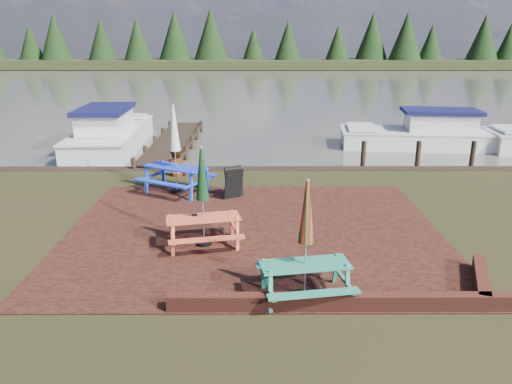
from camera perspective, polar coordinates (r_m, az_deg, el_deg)
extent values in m
plane|color=black|center=(11.23, -0.26, -6.52)|extent=(120.00, 120.00, 0.00)
cube|color=#351411|center=(12.15, -0.25, -4.56)|extent=(9.00, 7.50, 0.02)
cube|color=#4C1E16|center=(8.97, 9.58, -12.32)|extent=(6.00, 0.22, 0.30)
cube|color=#4C1E16|center=(10.46, 24.33, -9.19)|extent=(0.82, 1.77, 0.30)
cube|color=#48453E|center=(47.48, -0.20, 11.99)|extent=(120.00, 60.00, 0.02)
cube|color=black|center=(76.37, -0.20, 14.46)|extent=(120.00, 10.00, 1.20)
cube|color=#277F64|center=(9.04, 5.63, -8.24)|extent=(1.68, 0.88, 0.04)
cube|color=#277F64|center=(8.64, 6.64, -11.49)|extent=(1.62, 0.47, 0.04)
cube|color=#277F64|center=(9.68, 4.66, -8.09)|extent=(1.62, 0.47, 0.04)
cube|color=#277F64|center=(9.05, 1.25, -10.48)|extent=(0.30, 1.38, 0.66)
cube|color=#277F64|center=(9.38, 9.73, -9.67)|extent=(0.30, 1.38, 0.66)
cylinder|color=black|center=(9.32, 5.52, -11.64)|extent=(0.32, 0.32, 0.09)
cylinder|color=#B2B2B7|center=(8.85, 5.72, -5.60)|extent=(0.03, 0.03, 2.23)
cone|color=red|center=(8.66, 5.83, -2.34)|extent=(0.28, 0.28, 1.11)
cube|color=#D25636|center=(11.21, -6.04, -2.97)|extent=(1.73, 0.96, 0.04)
cube|color=#D25636|center=(10.74, -5.62, -5.41)|extent=(1.64, 0.55, 0.04)
cube|color=#D25636|center=(11.88, -6.33, -3.13)|extent=(1.64, 0.55, 0.04)
cube|color=#D25636|center=(11.29, -9.57, -4.80)|extent=(0.37, 1.40, 0.67)
cube|color=#D25636|center=(11.42, -2.44, -4.30)|extent=(0.37, 1.40, 0.67)
cylinder|color=black|center=(11.44, -5.94, -5.91)|extent=(0.33, 0.33, 0.09)
cylinder|color=#B2B2B7|center=(11.06, -6.11, -0.72)|extent=(0.03, 0.03, 2.27)
cone|color=black|center=(10.90, -6.21, 2.00)|extent=(0.29, 0.29, 1.13)
cube|color=blue|center=(15.14, -9.15, 2.80)|extent=(2.03, 1.58, 0.04)
cube|color=blue|center=(14.68, -10.80, 1.00)|extent=(1.80, 1.15, 0.04)
cube|color=blue|center=(15.78, -7.50, 2.31)|extent=(1.80, 1.15, 0.04)
cube|color=blue|center=(15.75, -11.47, 1.76)|extent=(0.88, 1.49, 0.79)
cube|color=blue|center=(14.77, -6.52, 0.95)|extent=(0.88, 1.49, 0.79)
cylinder|color=black|center=(15.34, -9.01, 0.15)|extent=(0.38, 0.38, 0.11)
cylinder|color=#B2B2B7|center=(15.02, -9.25, 4.80)|extent=(0.04, 0.04, 2.66)
cone|color=beige|center=(14.89, -9.36, 7.19)|extent=(0.34, 0.34, 1.33)
cube|color=black|center=(14.37, -2.57, 0.85)|extent=(0.59, 0.47, 0.90)
cube|color=black|center=(14.66, -2.52, 1.19)|extent=(0.59, 0.47, 0.90)
cube|color=black|center=(14.40, -2.56, 2.70)|extent=(0.50, 0.32, 0.03)
cube|color=black|center=(22.49, -9.23, 5.86)|extent=(1.60, 9.00, 0.06)
cube|color=black|center=(22.61, -11.12, 5.95)|extent=(0.08, 9.00, 0.08)
cube|color=black|center=(22.37, -7.32, 6.02)|extent=(0.08, 9.00, 0.08)
cylinder|color=black|center=(18.39, -13.76, 2.28)|extent=(0.16, 0.16, 1.00)
cylinder|color=black|center=(18.09, -8.83, 2.32)|extent=(0.16, 0.16, 1.00)
cube|color=silver|center=(22.91, -16.13, 5.65)|extent=(2.70, 7.20, 1.02)
cube|color=silver|center=(22.81, -16.24, 6.95)|extent=(2.76, 7.34, 0.08)
cube|color=silver|center=(21.92, -16.86, 7.78)|extent=(1.87, 3.05, 0.86)
cube|color=#0F1038|center=(21.85, -16.97, 9.04)|extent=(2.08, 3.48, 0.18)
cube|color=silver|center=(25.39, -14.86, 8.38)|extent=(2.12, 1.36, 0.10)
cube|color=silver|center=(23.29, 18.14, 5.57)|extent=(6.93, 3.03, 0.90)
cube|color=silver|center=(23.21, 18.25, 6.69)|extent=(7.07, 3.09, 0.07)
cube|color=silver|center=(23.32, 20.30, 7.61)|extent=(2.98, 1.97, 0.76)
cube|color=#0F1038|center=(23.26, 20.41, 8.65)|extent=(3.40, 2.19, 0.16)
cube|color=silver|center=(22.78, 11.95, 7.30)|extent=(1.41, 2.10, 0.09)
cube|color=silver|center=(23.90, 27.13, 6.42)|extent=(1.32, 2.02, 0.10)
imported|color=gray|center=(16.90, -9.25, 4.95)|extent=(0.74, 0.52, 1.93)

